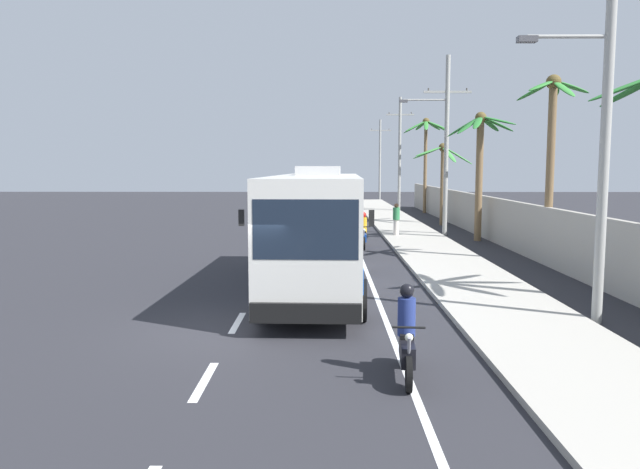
# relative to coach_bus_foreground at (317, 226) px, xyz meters

# --- Properties ---
(ground_plane) EXTENTS (160.00, 160.00, 0.00)m
(ground_plane) POSITION_rel_coach_bus_foreground_xyz_m (-1.87, -4.49, -1.95)
(ground_plane) COLOR #28282D
(sidewalk_kerb) EXTENTS (3.20, 90.00, 0.14)m
(sidewalk_kerb) POSITION_rel_coach_bus_foreground_xyz_m (4.93, 5.51, -1.88)
(sidewalk_kerb) COLOR #A8A399
(sidewalk_kerb) RESTS_ON ground
(lane_markings) EXTENTS (3.74, 71.46, 0.01)m
(lane_markings) POSITION_rel_coach_bus_foreground_xyz_m (0.40, 10.41, -1.95)
(lane_markings) COLOR white
(lane_markings) RESTS_ON ground
(boundary_wall) EXTENTS (0.24, 60.00, 2.21)m
(boundary_wall) POSITION_rel_coach_bus_foreground_xyz_m (8.73, 9.51, -0.85)
(boundary_wall) COLOR #9E998E
(boundary_wall) RESTS_ON ground
(coach_bus_foreground) EXTENTS (3.13, 11.10, 3.76)m
(coach_bus_foreground) POSITION_rel_coach_bus_foreground_xyz_m (0.00, 0.00, 0.00)
(coach_bus_foreground) COLOR silver
(coach_bus_foreground) RESTS_ON ground
(motorcycle_beside_bus) EXTENTS (0.56, 1.96, 1.67)m
(motorcycle_beside_bus) POSITION_rel_coach_bus_foreground_xyz_m (2.01, 9.80, -1.28)
(motorcycle_beside_bus) COLOR black
(motorcycle_beside_bus) RESTS_ON ground
(motorcycle_trailing) EXTENTS (0.56, 1.96, 1.66)m
(motorcycle_trailing) POSITION_rel_coach_bus_foreground_xyz_m (1.70, -7.88, -1.28)
(motorcycle_trailing) COLOR black
(motorcycle_trailing) RESTS_ON ground
(pedestrian_near_kerb) EXTENTS (0.36, 0.36, 1.69)m
(pedestrian_near_kerb) POSITION_rel_coach_bus_foreground_xyz_m (4.00, 14.01, -0.93)
(pedestrian_near_kerb) COLOR beige
(pedestrian_near_kerb) RESTS_ON sidewalk_kerb
(utility_pole_nearest) EXTENTS (3.23, 0.24, 9.34)m
(utility_pole_nearest) POSITION_rel_coach_bus_foreground_xyz_m (6.70, -3.99, 3.01)
(utility_pole_nearest) COLOR #9E9E99
(utility_pole_nearest) RESTS_ON ground
(utility_pole_mid) EXTENTS (3.84, 0.24, 9.64)m
(utility_pole_mid) POSITION_rel_coach_bus_foreground_xyz_m (6.66, 14.97, 3.18)
(utility_pole_mid) COLOR #9E9E99
(utility_pole_mid) RESTS_ON ground
(utility_pole_far) EXTENTS (2.32, 0.24, 9.57)m
(utility_pole_far) POSITION_rel_coach_bus_foreground_xyz_m (6.50, 33.93, 3.03)
(utility_pole_far) COLOR #9E9E99
(utility_pole_far) RESTS_ON ground
(utility_pole_distant) EXTENTS (2.48, 0.24, 9.13)m
(utility_pole_distant) POSITION_rel_coach_bus_foreground_xyz_m (6.51, 52.89, 2.84)
(utility_pole_distant) COLOR #9E9E99
(utility_pole_distant) RESTS_ON ground
(palm_nearest) EXTENTS (2.75, 2.75, 7.18)m
(palm_nearest) POSITION_rel_coach_bus_foreground_xyz_m (8.80, 5.09, 2.93)
(palm_nearest) COLOR brown
(palm_nearest) RESTS_ON ground
(palm_second) EXTENTS (3.87, 4.09, 7.69)m
(palm_second) POSITION_rel_coach_bus_foreground_xyz_m (8.39, 32.02, 3.83)
(palm_second) COLOR brown
(palm_second) RESTS_ON ground
(palm_third) EXTENTS (3.42, 3.51, 6.47)m
(palm_third) POSITION_rel_coach_bus_foreground_xyz_m (8.01, 12.72, 2.54)
(palm_third) COLOR brown
(palm_third) RESTS_ON ground
(palm_farthest) EXTENTS (3.88, 3.86, 5.27)m
(palm_farthest) POSITION_rel_coach_bus_foreground_xyz_m (7.73, 21.23, 1.97)
(palm_farthest) COLOR brown
(palm_farthest) RESTS_ON ground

